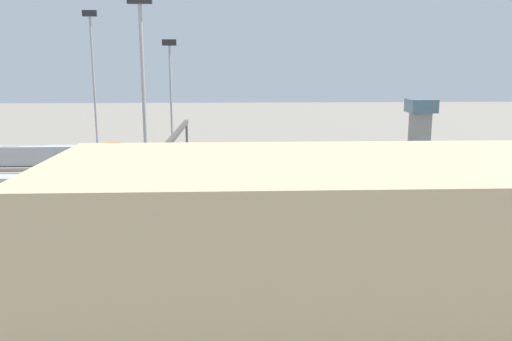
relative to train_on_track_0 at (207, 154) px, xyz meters
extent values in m
plane|color=gray|center=(-14.29, 20.00, -2.02)|extent=(400.00, 400.00, 0.00)
cube|color=#3D3833|center=(-14.29, 0.00, -1.96)|extent=(140.00, 2.80, 0.12)
cube|color=#3D3833|center=(-14.29, 5.00, -1.96)|extent=(140.00, 2.80, 0.12)
cube|color=#3D3833|center=(-14.29, 10.00, -1.96)|extent=(140.00, 2.80, 0.12)
cube|color=#4C443D|center=(-14.29, 15.00, -1.96)|extent=(140.00, 2.80, 0.12)
cube|color=#3D3833|center=(-14.29, 20.00, -1.96)|extent=(140.00, 2.80, 0.12)
cube|color=#4C443D|center=(-14.29, 25.00, -1.96)|extent=(140.00, 2.80, 0.12)
cube|color=#4C443D|center=(-14.29, 30.00, -1.96)|extent=(140.00, 2.80, 0.12)
cube|color=#4C443D|center=(-14.29, 35.00, -1.96)|extent=(140.00, 2.80, 0.12)
cube|color=#4C443D|center=(-14.29, 40.00, -1.96)|extent=(140.00, 2.80, 0.12)
cube|color=silver|center=(-36.30, 0.00, 0.00)|extent=(23.00, 3.00, 3.80)
cube|color=silver|center=(-12.10, 0.00, 0.00)|extent=(23.00, 3.00, 3.80)
cube|color=silver|center=(12.10, 0.00, 0.00)|extent=(23.00, 3.00, 3.80)
cube|color=silver|center=(36.30, 0.00, 0.00)|extent=(23.00, 3.00, 3.80)
cube|color=gold|center=(-37.31, 20.00, -0.10)|extent=(10.00, 3.00, 3.60)
cube|color=gold|center=(-34.31, 20.00, 2.40)|extent=(3.00, 2.70, 1.40)
cube|color=silver|center=(-37.08, 10.00, 0.60)|extent=(23.00, 3.00, 5.00)
cube|color=silver|center=(-12.88, 10.00, 0.60)|extent=(23.00, 3.00, 5.00)
cube|color=#B7BABF|center=(-40.46, 25.00, 0.00)|extent=(23.00, 3.00, 3.80)
cube|color=#B7BABF|center=(-16.26, 25.00, 0.00)|extent=(23.00, 3.00, 3.80)
cube|color=#D85914|center=(15.09, 5.00, -0.10)|extent=(10.00, 3.00, 3.60)
cube|color=#D85914|center=(18.09, 5.00, 2.40)|extent=(3.00, 2.70, 1.40)
cube|color=silver|center=(-23.03, 35.00, 0.60)|extent=(23.00, 3.00, 5.00)
cube|color=maroon|center=(-23.03, 35.00, -0.12)|extent=(22.40, 3.06, 0.36)
cube|color=silver|center=(1.17, 35.00, 0.60)|extent=(23.00, 3.00, 5.00)
cube|color=maroon|center=(1.17, 35.00, 0.80)|extent=(22.40, 3.06, 0.36)
cube|color=silver|center=(25.37, 35.00, 0.60)|extent=(23.00, 3.00, 5.00)
cube|color=maroon|center=(25.37, 35.00, -0.10)|extent=(22.40, 3.06, 0.36)
cube|color=#B7BABF|center=(-34.67, 40.00, 0.00)|extent=(23.00, 3.00, 3.80)
cube|color=black|center=(-34.67, 40.00, -0.11)|extent=(22.40, 3.06, 0.36)
cube|color=#B7BABF|center=(-10.47, 40.00, 0.00)|extent=(23.00, 3.00, 3.80)
cube|color=black|center=(-10.47, 40.00, -0.46)|extent=(22.40, 3.06, 0.36)
cube|color=#B7BABF|center=(13.73, 40.00, 0.00)|extent=(23.00, 3.00, 3.80)
cube|color=black|center=(13.73, 40.00, 0.11)|extent=(22.40, 3.06, 0.36)
cylinder|color=#9EA0A5|center=(22.92, -3.66, 12.60)|extent=(0.44, 0.44, 29.23)
cube|color=#262628|center=(22.92, -3.66, 27.81)|extent=(2.80, 0.70, 1.20)
cylinder|color=#9EA0A5|center=(5.27, 42.03, 11.26)|extent=(0.44, 0.44, 26.56)
cylinder|color=#9EA0A5|center=(7.27, -2.15, 9.77)|extent=(0.44, 0.44, 23.58)
cube|color=#262628|center=(7.27, -2.15, 22.16)|extent=(2.80, 0.70, 1.20)
cylinder|color=#4C4742|center=(4.28, -2.10, 1.98)|extent=(0.50, 0.50, 8.00)
cylinder|color=#4C4742|center=(4.28, 42.10, 1.98)|extent=(0.50, 0.50, 8.00)
cube|color=#4C4742|center=(4.28, 20.00, 6.38)|extent=(0.70, 45.00, 0.80)
cube|color=tan|center=(-15.75, 65.60, 4.27)|extent=(49.53, 19.50, 12.58)
cube|color=gray|center=(-48.27, -12.77, 2.57)|extent=(4.00, 4.00, 9.19)
cube|color=slate|center=(-48.27, -12.77, 8.67)|extent=(6.00, 6.00, 3.00)
camera|label=1|loc=(-5.23, 104.05, 17.58)|focal=36.30mm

